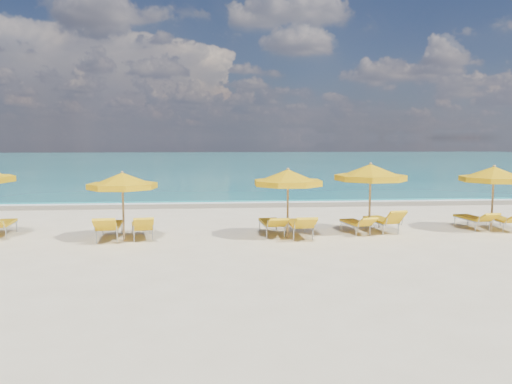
{
  "coord_description": "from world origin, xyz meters",
  "views": [
    {
      "loc": [
        -1.44,
        -15.35,
        3.04
      ],
      "look_at": [
        0.0,
        1.5,
        1.2
      ],
      "focal_mm": 35.0,
      "sensor_mm": 36.0,
      "label": 1
    }
  ],
  "objects": [
    {
      "name": "ground_plane",
      "position": [
        0.0,
        0.0,
        0.0
      ],
      "size": [
        120.0,
        120.0,
        0.0
      ],
      "primitive_type": "plane",
      "color": "beige"
    },
    {
      "name": "ocean",
      "position": [
        0.0,
        48.0,
        0.0
      ],
      "size": [
        120.0,
        80.0,
        0.3
      ],
      "primitive_type": "cube",
      "color": "#167B7F",
      "rests_on": "ground"
    },
    {
      "name": "wet_sand_band",
      "position": [
        0.0,
        7.4,
        0.0
      ],
      "size": [
        120.0,
        2.6,
        0.01
      ],
      "primitive_type": "cube",
      "color": "tan",
      "rests_on": "ground"
    },
    {
      "name": "foam_line",
      "position": [
        0.0,
        8.2,
        0.0
      ],
      "size": [
        120.0,
        1.2,
        0.03
      ],
      "primitive_type": "cube",
      "color": "white",
      "rests_on": "ground"
    },
    {
      "name": "whitecap_near",
      "position": [
        -6.0,
        17.0,
        0.0
      ],
      "size": [
        14.0,
        0.36,
        0.05
      ],
      "primitive_type": "cube",
      "color": "white",
      "rests_on": "ground"
    },
    {
      "name": "whitecap_far",
      "position": [
        8.0,
        24.0,
        0.0
      ],
      "size": [
        18.0,
        0.3,
        0.05
      ],
      "primitive_type": "cube",
      "color": "white",
      "rests_on": "ground"
    },
    {
      "name": "umbrella_3",
      "position": [
        -4.11,
        -0.51,
        1.77
      ],
      "size": [
        2.51,
        2.51,
        2.08
      ],
      "rotation": [
        0.0,
        0.0,
        0.27
      ],
      "color": "#A58452",
      "rests_on": "ground"
    },
    {
      "name": "umbrella_4",
      "position": [
        0.79,
        -0.55,
        1.83
      ],
      "size": [
        2.75,
        2.75,
        2.15
      ],
      "rotation": [
        0.0,
        0.0,
        0.37
      ],
      "color": "#A58452",
      "rests_on": "ground"
    },
    {
      "name": "umbrella_5",
      "position": [
        3.47,
        -0.11,
        1.94
      ],
      "size": [
        2.75,
        2.75,
        2.28
      ],
      "rotation": [
        0.0,
        0.0,
        -0.26
      ],
      "color": "#A58452",
      "rests_on": "ground"
    },
    {
      "name": "umbrella_6",
      "position": [
        7.61,
        0.04,
        1.85
      ],
      "size": [
        2.51,
        2.51,
        2.17
      ],
      "rotation": [
        0.0,
        0.0,
        0.19
      ],
      "color": "#A58452",
      "rests_on": "ground"
    },
    {
      "name": "lounger_2_right",
      "position": [
        -8.04,
        0.57,
        0.22
      ],
      "size": [
        0.83,
        1.96,
        0.71
      ],
      "rotation": [
        0.0,
        0.0,
        0.12
      ],
      "color": "#A5A8AD",
      "rests_on": "ground"
    },
    {
      "name": "lounger_3_left",
      "position": [
        -4.58,
        -0.23,
        0.24
      ],
      "size": [
        0.8,
        2.03,
        0.84
      ],
      "rotation": [
        0.0,
        0.0,
        0.08
      ],
      "color": "#A5A8AD",
      "rests_on": "ground"
    },
    {
      "name": "lounger_3_right",
      "position": [
        -3.62,
        -0.17,
        0.22
      ],
      "size": [
        0.91,
        1.85,
        0.81
      ],
      "rotation": [
        0.0,
        0.0,
        0.19
      ],
      "color": "#A5A8AD",
      "rests_on": "ground"
    },
    {
      "name": "lounger_4_left",
      "position": [
        0.38,
        0.03,
        0.22
      ],
      "size": [
        0.77,
        1.95,
        0.73
      ],
      "rotation": [
        0.0,
        0.0,
        0.08
      ],
      "color": "#A5A8AD",
      "rests_on": "ground"
    },
    {
      "name": "lounger_4_right",
      "position": [
        1.19,
        -0.35,
        0.24
      ],
      "size": [
        0.7,
        1.99,
        0.81
      ],
      "rotation": [
        0.0,
        0.0,
        0.02
      ],
      "color": "#A5A8AD",
      "rests_on": "ground"
    },
    {
      "name": "lounger_5_left",
      "position": [
        3.09,
        0.07,
        0.2
      ],
      "size": [
        0.84,
        1.7,
        0.67
      ],
      "rotation": [
        0.0,
        0.0,
        0.2
      ],
      "color": "#A5A8AD",
      "rests_on": "ground"
    },
    {
      "name": "lounger_5_right",
      "position": [
        4.01,
        0.26,
        0.22
      ],
      "size": [
        0.93,
        1.85,
        0.85
      ],
      "rotation": [
        0.0,
        0.0,
        0.2
      ],
      "color": "#A5A8AD",
      "rests_on": "ground"
    },
    {
      "name": "lounger_6_left",
      "position": [
        7.23,
        0.52,
        0.21
      ],
      "size": [
        0.78,
        1.81,
        0.7
      ],
      "rotation": [
        0.0,
        0.0,
        0.12
      ],
      "color": "#A5A8AD",
      "rests_on": "ground"
    },
    {
      "name": "lounger_6_right",
      "position": [
        8.14,
        0.27,
        0.19
      ],
      "size": [
        0.61,
        1.68,
        0.62
      ],
      "rotation": [
        0.0,
        0.0,
        -0.05
      ],
      "color": "#A5A8AD",
      "rests_on": "ground"
    }
  ]
}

